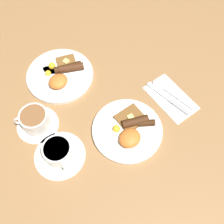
{
  "coord_description": "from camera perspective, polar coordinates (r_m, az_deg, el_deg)",
  "views": [
    {
      "loc": [
        -0.28,
        -0.26,
        0.82
      ],
      "look_at": [
        -0.0,
        0.08,
        0.03
      ],
      "focal_mm": 42.0,
      "sensor_mm": 36.0,
      "label": 1
    }
  ],
  "objects": [
    {
      "name": "breakfast_plate_far",
      "position": [
        1.02,
        -11.14,
        8.08
      ],
      "size": [
        0.25,
        0.25,
        0.05
      ],
      "color": "silver",
      "rests_on": "ground_plane"
    },
    {
      "name": "spoon",
      "position": [
        0.99,
        10.91,
        5.33
      ],
      "size": [
        0.05,
        0.18,
        0.01
      ],
      "rotation": [
        0.0,
        0.0,
        1.72
      ],
      "color": "silver",
      "rests_on": "napkin"
    },
    {
      "name": "teacup_far",
      "position": [
        0.91,
        -16.33,
        -1.84
      ],
      "size": [
        0.14,
        0.14,
        0.07
      ],
      "color": "silver",
      "rests_on": "ground_plane"
    },
    {
      "name": "napkin",
      "position": [
        0.98,
        12.49,
        3.23
      ],
      "size": [
        0.12,
        0.2,
        0.01
      ],
      "primitive_type": "cube",
      "rotation": [
        0.0,
        0.0,
        -0.05
      ],
      "color": "white",
      "rests_on": "ground_plane"
    },
    {
      "name": "knife",
      "position": [
        0.97,
        12.57,
        2.6
      ],
      "size": [
        0.04,
        0.19,
        0.01
      ],
      "rotation": [
        0.0,
        0.0,
        1.7
      ],
      "color": "silver",
      "rests_on": "napkin"
    },
    {
      "name": "breakfast_plate_near",
      "position": [
        0.89,
        3.57,
        -3.84
      ],
      "size": [
        0.24,
        0.24,
        0.05
      ],
      "color": "silver",
      "rests_on": "ground_plane"
    },
    {
      "name": "ground_plane",
      "position": [
        0.9,
        3.3,
        -4.2
      ],
      "size": [
        3.0,
        3.0,
        0.0
      ],
      "primitive_type": "plane",
      "color": "olive"
    },
    {
      "name": "teacup_near",
      "position": [
        0.85,
        -11.54,
        -8.7
      ],
      "size": [
        0.17,
        0.17,
        0.07
      ],
      "color": "silver",
      "rests_on": "ground_plane"
    }
  ]
}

